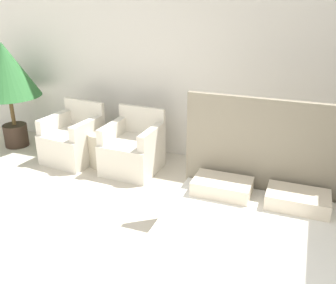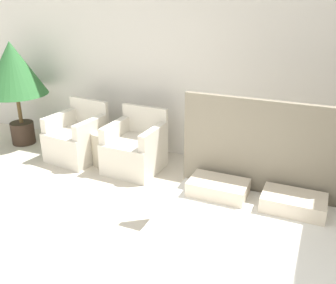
{
  "view_description": "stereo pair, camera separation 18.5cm",
  "coord_description": "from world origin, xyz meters",
  "px_view_note": "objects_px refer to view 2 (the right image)",
  "views": [
    {
      "loc": [
        1.85,
        -1.11,
        2.3
      ],
      "look_at": [
        0.4,
        2.68,
        0.67
      ],
      "focal_mm": 40.0,
      "sensor_mm": 36.0,
      "label": 1
    },
    {
      "loc": [
        2.02,
        -1.04,
        2.3
      ],
      "look_at": [
        0.4,
        2.68,
        0.67
      ],
      "focal_mm": 40.0,
      "sensor_mm": 36.0,
      "label": 2
    }
  ],
  "objects_px": {
    "bed": "(233,268)",
    "armchair_near_window_left": "(77,140)",
    "armchair_near_window_right": "(135,151)",
    "potted_palm": "(14,72)",
    "side_table": "(105,148)"
  },
  "relations": [
    {
      "from": "bed",
      "to": "armchair_near_window_right",
      "type": "relative_size",
      "value": 2.54
    },
    {
      "from": "armchair_near_window_left",
      "to": "armchair_near_window_right",
      "type": "xyz_separation_m",
      "value": [
        0.96,
        0.0,
        0.0
      ]
    },
    {
      "from": "armchair_near_window_left",
      "to": "armchair_near_window_right",
      "type": "bearing_deg",
      "value": 6.85
    },
    {
      "from": "side_table",
      "to": "bed",
      "type": "bearing_deg",
      "value": -37.76
    },
    {
      "from": "armchair_near_window_left",
      "to": "potted_palm",
      "type": "bearing_deg",
      "value": 179.86
    },
    {
      "from": "armchair_near_window_right",
      "to": "armchair_near_window_left",
      "type": "bearing_deg",
      "value": -178.05
    },
    {
      "from": "bed",
      "to": "armchair_near_window_left",
      "type": "height_order",
      "value": "bed"
    },
    {
      "from": "bed",
      "to": "potted_palm",
      "type": "xyz_separation_m",
      "value": [
        -3.96,
        1.92,
        0.86
      ]
    },
    {
      "from": "armchair_near_window_right",
      "to": "potted_palm",
      "type": "distance_m",
      "value": 2.31
    },
    {
      "from": "side_table",
      "to": "potted_palm",
      "type": "bearing_deg",
      "value": 175.32
    },
    {
      "from": "armchair_near_window_right",
      "to": "potted_palm",
      "type": "bearing_deg",
      "value": 178.07
    },
    {
      "from": "potted_palm",
      "to": "side_table",
      "type": "height_order",
      "value": "potted_palm"
    },
    {
      "from": "bed",
      "to": "armchair_near_window_right",
      "type": "bearing_deg",
      "value": 135.76
    },
    {
      "from": "armchair_near_window_left",
      "to": "side_table",
      "type": "xyz_separation_m",
      "value": [
        0.48,
        0.01,
        -0.04
      ]
    },
    {
      "from": "bed",
      "to": "armchair_near_window_right",
      "type": "xyz_separation_m",
      "value": [
        -1.82,
        1.77,
        -0.01
      ]
    }
  ]
}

